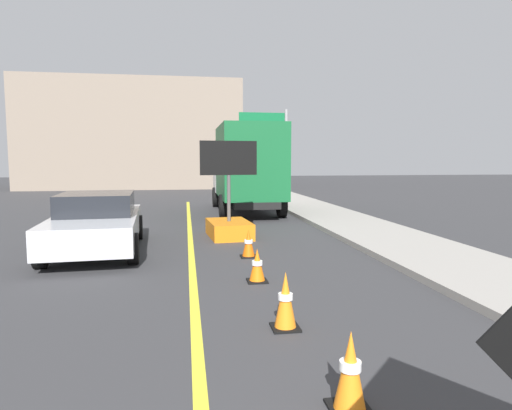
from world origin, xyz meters
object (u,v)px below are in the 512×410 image
object	(u,v)px
highway_guide_sign	(273,138)
traffic_cone_curbside	(249,244)
arrow_board_trailer	(229,220)
traffic_cone_near_sign	(350,372)
box_truck	(247,167)
pickup_car	(97,222)
traffic_cone_far_lane	(257,266)
traffic_cone_mid_lane	(285,301)

from	to	relation	value
highway_guide_sign	traffic_cone_curbside	size ratio (longest dim) A/B	8.04
arrow_board_trailer	highway_guide_sign	xyz separation A→B (m)	(3.70, 12.57, 2.94)
traffic_cone_near_sign	traffic_cone_curbside	xyz separation A→B (m)	(-0.01, 6.25, -0.05)
highway_guide_sign	traffic_cone_curbside	distance (m)	15.99
box_truck	pickup_car	world-z (taller)	box_truck
pickup_car	highway_guide_sign	distance (m)	15.93
traffic_cone_far_lane	highway_guide_sign	bearing A→B (deg)	78.07
box_truck	traffic_cone_near_sign	size ratio (longest dim) A/B	9.16
traffic_cone_curbside	arrow_board_trailer	bearing A→B (deg)	93.76
traffic_cone_mid_lane	traffic_cone_far_lane	distance (m)	2.26
traffic_cone_mid_lane	box_truck	bearing A→B (deg)	84.49
arrow_board_trailer	traffic_cone_mid_lane	size ratio (longest dim) A/B	3.60
highway_guide_sign	traffic_cone_near_sign	size ratio (longest dim) A/B	6.96
traffic_cone_near_sign	traffic_cone_mid_lane	bearing A→B (deg)	93.96
box_truck	traffic_cone_curbside	xyz separation A→B (m)	(-1.10, -8.43, -1.57)
traffic_cone_near_sign	traffic_cone_far_lane	size ratio (longest dim) A/B	1.20
pickup_car	traffic_cone_near_sign	bearing A→B (deg)	-65.00
box_truck	highway_guide_sign	bearing A→B (deg)	70.53
arrow_board_trailer	box_truck	distance (m)	6.02
pickup_car	highway_guide_sign	world-z (taller)	highway_guide_sign
arrow_board_trailer	pickup_car	distance (m)	3.62
highway_guide_sign	box_truck	bearing A→B (deg)	-109.47
traffic_cone_curbside	box_truck	bearing A→B (deg)	82.53
highway_guide_sign	traffic_cone_curbside	bearing A→B (deg)	-103.00
traffic_cone_far_lane	traffic_cone_curbside	size ratio (longest dim) A/B	0.97
highway_guide_sign	traffic_cone_mid_lane	world-z (taller)	highway_guide_sign
traffic_cone_near_sign	traffic_cone_far_lane	distance (m)	4.21
box_truck	traffic_cone_far_lane	size ratio (longest dim) A/B	10.96
pickup_car	traffic_cone_near_sign	world-z (taller)	pickup_car
box_truck	traffic_cone_mid_lane	xyz separation A→B (m)	(-1.23, -12.73, -1.50)
traffic_cone_mid_lane	arrow_board_trailer	bearing A→B (deg)	90.44
arrow_board_trailer	traffic_cone_mid_lane	distance (m)	7.01
arrow_board_trailer	traffic_cone_mid_lane	bearing A→B (deg)	-89.56
traffic_cone_far_lane	traffic_cone_curbside	distance (m)	2.04
arrow_board_trailer	traffic_cone_curbside	distance (m)	2.72
traffic_cone_near_sign	traffic_cone_far_lane	bearing A→B (deg)	91.92
arrow_board_trailer	traffic_cone_near_sign	bearing A→B (deg)	-88.79
box_truck	traffic_cone_far_lane	world-z (taller)	box_truck
box_truck	traffic_cone_far_lane	xyz separation A→B (m)	(-1.24, -10.47, -1.58)
pickup_car	traffic_cone_curbside	bearing A→B (deg)	-19.54
pickup_car	traffic_cone_curbside	distance (m)	3.71
box_truck	traffic_cone_mid_lane	bearing A→B (deg)	-95.51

